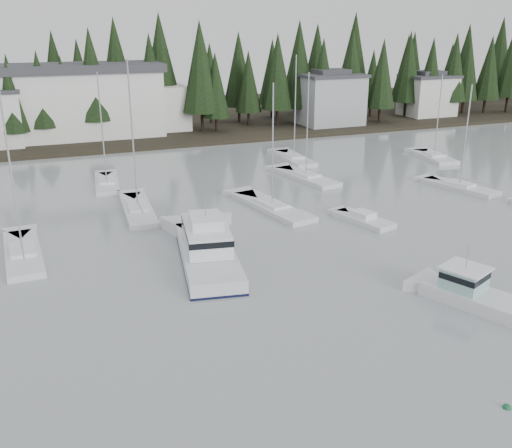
# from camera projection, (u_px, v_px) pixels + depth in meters

# --- Properties ---
(far_shore_land) EXTENTS (240.00, 54.00, 1.00)m
(far_shore_land) POSITION_uv_depth(u_px,v_px,m) (104.00, 123.00, 103.51)
(far_shore_land) COLOR black
(far_shore_land) RESTS_ON ground
(conifer_treeline) EXTENTS (200.00, 22.00, 20.00)m
(conifer_treeline) POSITION_uv_depth(u_px,v_px,m) (112.00, 133.00, 93.88)
(conifer_treeline) COLOR black
(conifer_treeline) RESTS_ON ground
(house_east_a) EXTENTS (10.60, 8.48, 9.25)m
(house_east_a) POSITION_uv_depth(u_px,v_px,m) (330.00, 98.00, 97.77)
(house_east_a) COLOR #999EA0
(house_east_a) RESTS_ON ground
(house_east_b) EXTENTS (9.54, 7.42, 8.25)m
(house_east_b) POSITION_uv_depth(u_px,v_px,m) (428.00, 94.00, 107.35)
(house_east_b) COLOR silver
(house_east_b) RESTS_ON ground
(harbor_inn) EXTENTS (29.50, 11.50, 10.90)m
(harbor_inn) POSITION_uv_depth(u_px,v_px,m) (93.00, 101.00, 87.71)
(harbor_inn) COLOR silver
(harbor_inn) RESTS_ON ground
(cabin_cruiser_center) EXTENTS (5.99, 13.02, 5.39)m
(cabin_cruiser_center) POSITION_uv_depth(u_px,v_px,m) (207.00, 251.00, 43.16)
(cabin_cruiser_center) COLOR silver
(cabin_cruiser_center) RESTS_ON ground
(lobster_boat_teal) EXTENTS (5.70, 8.45, 4.44)m
(lobster_boat_teal) POSITION_uv_depth(u_px,v_px,m) (480.00, 298.00, 36.36)
(lobster_boat_teal) COLOR silver
(lobster_boat_teal) RESTS_ON ground
(sailboat_0) EXTENTS (3.04, 10.08, 14.27)m
(sailboat_0) POSITION_uv_depth(u_px,v_px,m) (23.00, 255.00, 44.24)
(sailboat_0) COLOR silver
(sailboat_0) RESTS_ON ground
(sailboat_1) EXTENTS (3.36, 8.97, 12.85)m
(sailboat_1) POSITION_uv_depth(u_px,v_px,m) (107.00, 185.00, 63.51)
(sailboat_1) COLOR silver
(sailboat_1) RESTS_ON ground
(sailboat_2) EXTENTS (4.71, 8.87, 11.71)m
(sailboat_2) POSITION_uv_depth(u_px,v_px,m) (459.00, 188.00, 62.17)
(sailboat_2) COLOR silver
(sailboat_2) RESTS_ON ground
(sailboat_4) EXTENTS (4.19, 8.45, 11.47)m
(sailboat_4) POSITION_uv_depth(u_px,v_px,m) (434.00, 158.00, 76.10)
(sailboat_4) COLOR silver
(sailboat_4) RESTS_ON ground
(sailboat_5) EXTENTS (3.29, 10.71, 14.74)m
(sailboat_5) POSITION_uv_depth(u_px,v_px,m) (138.00, 211.00, 54.59)
(sailboat_5) COLOR silver
(sailboat_5) RESTS_ON ground
(sailboat_6) EXTENTS (4.81, 11.28, 12.57)m
(sailboat_6) POSITION_uv_depth(u_px,v_px,m) (272.00, 209.00, 55.44)
(sailboat_6) COLOR silver
(sailboat_6) RESTS_ON ground
(sailboat_7) EXTENTS (4.52, 10.27, 12.60)m
(sailboat_7) POSITION_uv_depth(u_px,v_px,m) (306.00, 178.00, 66.19)
(sailboat_7) COLOR silver
(sailboat_7) RESTS_ON ground
(sailboat_9) EXTENTS (3.14, 9.42, 13.95)m
(sailboat_9) POSITION_uv_depth(u_px,v_px,m) (294.00, 160.00, 75.22)
(sailboat_9) COLOR silver
(sailboat_9) RESTS_ON ground
(runabout_1) EXTENTS (3.68, 6.38, 1.42)m
(runabout_1) POSITION_uv_depth(u_px,v_px,m) (363.00, 221.00, 51.81)
(runabout_1) COLOR silver
(runabout_1) RESTS_ON ground
(mooring_buoy_green) EXTENTS (0.40, 0.40, 0.40)m
(mooring_buoy_green) POSITION_uv_depth(u_px,v_px,m) (507.00, 408.00, 26.84)
(mooring_buoy_green) COLOR #145933
(mooring_buoy_green) RESTS_ON ground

